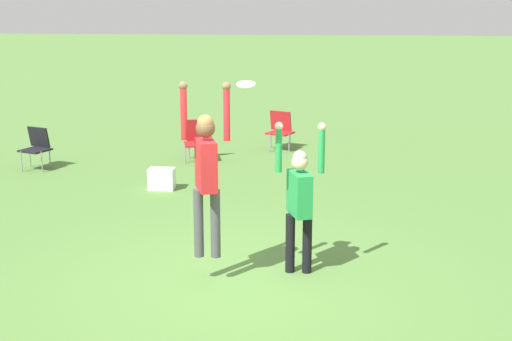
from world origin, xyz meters
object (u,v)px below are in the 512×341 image
person_jumping (206,166)px  person_defending (299,195)px  camping_chair_0 (198,138)px  camping_chair_2 (280,128)px  camping_chair_1 (37,145)px  cooler_box (162,179)px  frisbee (246,84)px

person_jumping → person_defending: bearing=-90.0°
camping_chair_0 → camping_chair_2: 2.12m
camping_chair_1 → camping_chair_2: size_ratio=0.97×
cooler_box → camping_chair_1: bearing=154.7°
camping_chair_0 → camping_chair_2: (1.69, 1.28, 0.02)m
camping_chair_1 → cooler_box: 3.21m
person_jumping → person_defending: 1.26m
frisbee → camping_chair_0: 7.21m
person_defending → camping_chair_0: 6.77m
camping_chair_0 → cooler_box: size_ratio=1.83×
camping_chair_2 → cooler_box: (-1.95, -3.76, -0.30)m
person_jumping → frisbee: 1.09m
camping_chair_0 → person_jumping: bearing=85.8°
frisbee → cooler_box: frisbee is taller
camping_chair_0 → cooler_box: (-0.25, -2.49, -0.28)m
person_defending → camping_chair_2: 7.64m
person_jumping → camping_chair_0: bearing=-8.6°
camping_chair_0 → person_defending: bearing=95.7°
person_jumping → person_defending: (1.11, 0.39, -0.44)m
person_defending → camping_chair_2: bearing=165.8°
person_jumping → cooler_box: person_jumping is taller
person_defending → cooler_box: (-2.63, 3.83, -0.82)m
frisbee → cooler_box: size_ratio=0.46×
frisbee → camping_chair_1: frisbee is taller
person_defending → camping_chair_2: (-0.68, 7.59, -0.52)m
person_defending → camping_chair_1: bearing=-152.6°
frisbee → camping_chair_1: size_ratio=0.26×
person_defending → frisbee: frisbee is taller
camping_chair_0 → camping_chair_1: (-3.15, -1.12, 0.02)m
camping_chair_2 → person_defending: bearing=119.2°
camping_chair_2 → person_jumping: bearing=111.1°
frisbee → camping_chair_2: frisbee is taller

